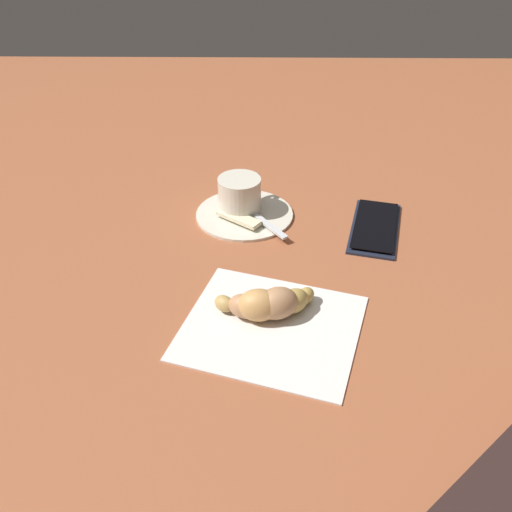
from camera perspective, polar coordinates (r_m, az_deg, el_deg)
The scene contains 8 objects.
ground_plane at distance 0.77m, azimuth -0.89°, elevation 0.01°, with size 1.80×1.80×0.00m, color #9B5434.
saucer at distance 0.85m, azimuth -1.17°, elevation 4.34°, with size 0.15×0.15×0.01m, color beige.
espresso_cup at distance 0.84m, azimuth -1.61°, elevation 6.31°, with size 0.08×0.06×0.05m.
teaspoon at distance 0.84m, azimuth -0.65°, elevation 4.63°, with size 0.12×0.09×0.01m.
sugar_packet at distance 0.82m, azimuth -1.76°, elevation 3.85°, with size 0.07×0.02×0.01m, color beige.
napkin at distance 0.65m, azimuth 1.53°, elevation -7.14°, with size 0.17×0.20×0.00m, color silver.
croissant at distance 0.65m, azimuth 1.17°, elevation -4.82°, with size 0.07×0.13×0.04m.
cell_phone at distance 0.83m, azimuth 11.88°, elevation 2.88°, with size 0.16×0.10×0.01m.
Camera 1 is at (0.62, 0.02, 0.45)m, focal length 39.73 mm.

